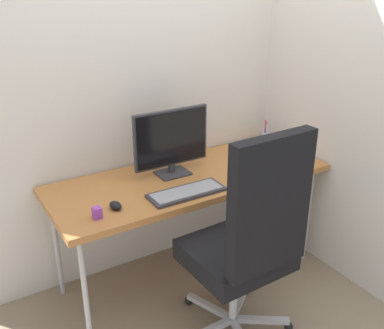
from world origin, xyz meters
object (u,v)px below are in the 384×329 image
(desk_clamp_accessory, at_px, (97,213))
(office_chair, at_px, (249,240))
(notebook, at_px, (252,154))
(mouse, at_px, (116,205))
(keyboard, at_px, (187,192))
(monitor, at_px, (171,141))
(pen_holder, at_px, (267,138))

(desk_clamp_accessory, bearing_deg, office_chair, -36.69)
(notebook, relative_size, desk_clamp_accessory, 3.05)
(office_chair, relative_size, desk_clamp_accessory, 20.83)
(mouse, bearing_deg, notebook, -0.69)
(office_chair, height_order, keyboard, office_chair)
(monitor, xyz_separation_m, keyboard, (-0.06, -0.28, -0.20))
(monitor, bearing_deg, keyboard, -102.93)
(monitor, height_order, pen_holder, monitor)
(office_chair, distance_m, monitor, 0.78)
(office_chair, bearing_deg, notebook, 50.53)
(monitor, xyz_separation_m, desk_clamp_accessory, (-0.58, -0.28, -0.18))
(mouse, bearing_deg, office_chair, -56.42)
(keyboard, height_order, mouse, mouse)
(keyboard, distance_m, pen_holder, 0.96)
(monitor, relative_size, desk_clamp_accessory, 8.21)
(keyboard, relative_size, mouse, 5.32)
(office_chair, xyz_separation_m, mouse, (-0.49, 0.49, 0.10))
(office_chair, bearing_deg, mouse, 135.07)
(office_chair, bearing_deg, pen_holder, 45.66)
(monitor, bearing_deg, pen_holder, 6.21)
(mouse, height_order, pen_holder, pen_holder)
(monitor, distance_m, keyboard, 0.35)
(office_chair, bearing_deg, keyboard, 101.29)
(office_chair, xyz_separation_m, keyboard, (-0.09, 0.44, 0.09))
(pen_holder, distance_m, notebook, 0.26)
(desk_clamp_accessory, bearing_deg, mouse, 19.17)
(keyboard, xyz_separation_m, mouse, (-0.40, 0.04, 0.01))
(keyboard, bearing_deg, notebook, 20.57)
(pen_holder, bearing_deg, mouse, -165.77)
(pen_holder, relative_size, notebook, 0.97)
(office_chair, distance_m, mouse, 0.70)
(office_chair, height_order, pen_holder, office_chair)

